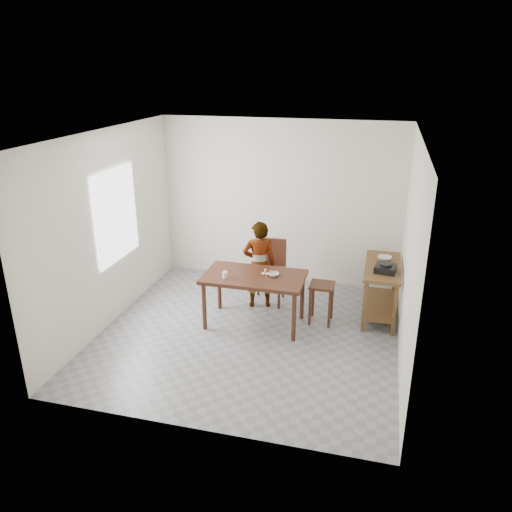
% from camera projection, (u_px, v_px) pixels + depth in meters
% --- Properties ---
extents(floor, '(4.00, 4.00, 0.04)m').
position_uv_depth(floor, '(249.00, 335.00, 6.91)').
color(floor, gray).
rests_on(floor, ground).
extents(ceiling, '(4.00, 4.00, 0.04)m').
position_uv_depth(ceiling, '(248.00, 133.00, 5.92)').
color(ceiling, white).
rests_on(ceiling, wall_back).
extents(wall_back, '(4.00, 0.04, 2.70)m').
position_uv_depth(wall_back, '(281.00, 202.00, 8.24)').
color(wall_back, silver).
rests_on(wall_back, ground).
extents(wall_front, '(4.00, 0.04, 2.70)m').
position_uv_depth(wall_front, '(190.00, 312.00, 4.59)').
color(wall_front, silver).
rests_on(wall_front, ground).
extents(wall_left, '(0.04, 4.00, 2.70)m').
position_uv_depth(wall_left, '(107.00, 229.00, 6.89)').
color(wall_left, silver).
rests_on(wall_left, ground).
extents(wall_right, '(0.04, 4.00, 2.70)m').
position_uv_depth(wall_right, '(411.00, 256.00, 5.94)').
color(wall_right, silver).
rests_on(wall_right, ground).
extents(window_pane, '(0.02, 1.10, 1.30)m').
position_uv_depth(window_pane, '(117.00, 215.00, 7.00)').
color(window_pane, white).
rests_on(window_pane, wall_left).
extents(dining_table, '(1.40, 0.80, 0.75)m').
position_uv_depth(dining_table, '(254.00, 300.00, 7.04)').
color(dining_table, '#3F1F12').
rests_on(dining_table, floor).
extents(prep_counter, '(0.50, 1.20, 0.80)m').
position_uv_depth(prep_counter, '(381.00, 291.00, 7.26)').
color(prep_counter, brown).
rests_on(prep_counter, floor).
extents(child, '(0.57, 0.47, 1.35)m').
position_uv_depth(child, '(259.00, 265.00, 7.46)').
color(child, silver).
rests_on(child, floor).
extents(dining_chair, '(0.49, 0.49, 0.98)m').
position_uv_depth(dining_chair, '(268.00, 273.00, 7.65)').
color(dining_chair, '#3F1F12').
rests_on(dining_chair, floor).
extents(stool, '(0.34, 0.34, 0.59)m').
position_uv_depth(stool, '(321.00, 303.00, 7.11)').
color(stool, '#3F1F12').
rests_on(stool, floor).
extents(glass_tumbler, '(0.08, 0.08, 0.09)m').
position_uv_depth(glass_tumbler, '(225.00, 275.00, 6.81)').
color(glass_tumbler, white).
rests_on(glass_tumbler, dining_table).
extents(small_bowl, '(0.16, 0.16, 0.05)m').
position_uv_depth(small_bowl, '(274.00, 274.00, 6.87)').
color(small_bowl, silver).
rests_on(small_bowl, dining_table).
extents(banana, '(0.17, 0.12, 0.06)m').
position_uv_depth(banana, '(267.00, 273.00, 6.89)').
color(banana, '#FCE65D').
rests_on(banana, dining_table).
extents(serving_bowl, '(0.22, 0.22, 0.05)m').
position_uv_depth(serving_bowl, '(384.00, 258.00, 7.31)').
color(serving_bowl, silver).
rests_on(serving_bowl, prep_counter).
extents(gas_burner, '(0.32, 0.32, 0.09)m').
position_uv_depth(gas_burner, '(386.00, 268.00, 6.88)').
color(gas_burner, black).
rests_on(gas_burner, prep_counter).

